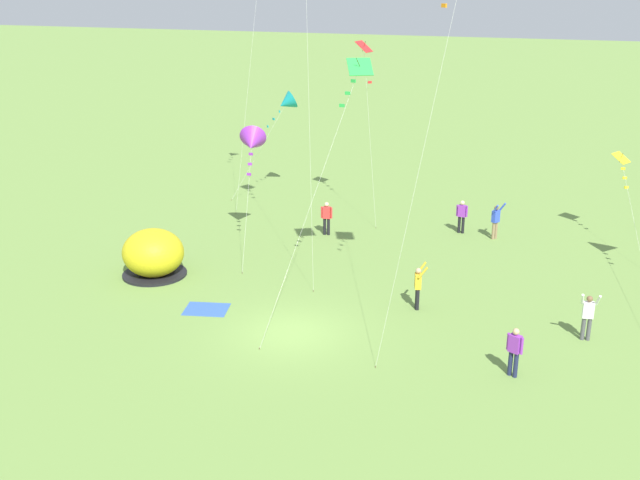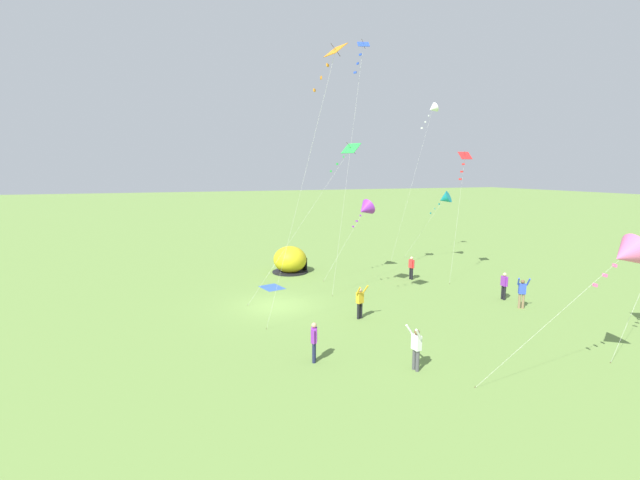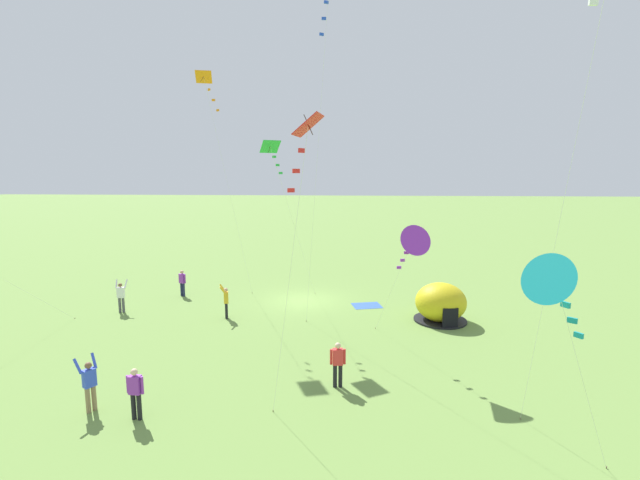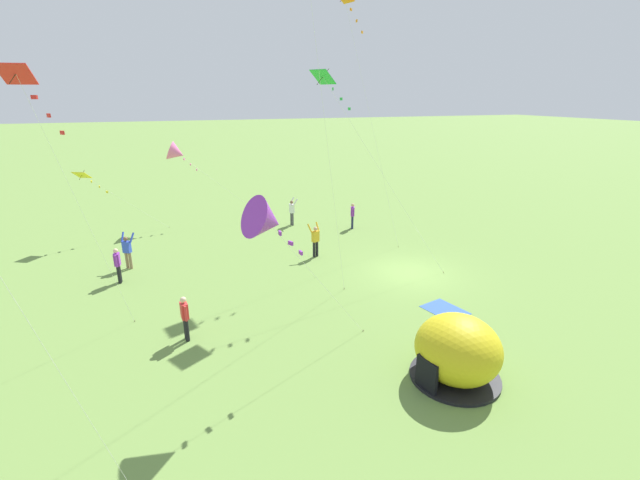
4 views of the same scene
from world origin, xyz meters
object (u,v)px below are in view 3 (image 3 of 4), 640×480
object	(u,v)px
kite_green	(272,153)
kite_purple	(411,243)
kite_blue	(327,4)
person_arms_raised	(121,295)
person_flying_kite	(226,301)
person_watching_sky	(90,383)
kite_teal	(557,285)
person_strolling	(182,282)
person_far_back	(338,362)
kite_red	(305,140)
person_center_field	(135,391)
kite_orange	(207,86)
popup_tent	(441,303)

from	to	relation	value
kite_green	kite_purple	world-z (taller)	kite_green
kite_blue	kite_purple	size ratio (longest dim) A/B	2.77
person_arms_raised	kite_purple	world-z (taller)	kite_purple
person_flying_kite	person_watching_sky	world-z (taller)	same
person_arms_raised	kite_teal	world-z (taller)	kite_teal
kite_teal	person_strolling	bearing A→B (deg)	-48.70
person_strolling	person_far_back	distance (m)	15.54
person_arms_raised	kite_purple	xyz separation A→B (m)	(-15.62, 5.29, 4.05)
person_arms_raised	kite_purple	distance (m)	16.98
person_flying_kite	kite_blue	distance (m)	15.42
kite_blue	kite_purple	bearing A→B (deg)	148.58
kite_purple	person_flying_kite	bearing A→B (deg)	-27.08
person_far_back	kite_red	size ratio (longest dim) A/B	0.18
person_center_field	person_far_back	bearing A→B (deg)	-157.18
person_center_field	kite_blue	distance (m)	16.90
person_center_field	kite_purple	xyz separation A→B (m)	(-9.21, -5.17, 4.09)
person_flying_kite	person_far_back	world-z (taller)	person_flying_kite
person_strolling	kite_orange	world-z (taller)	kite_orange
person_flying_kite	kite_red	world-z (taller)	kite_red
kite_blue	kite_red	world-z (taller)	kite_blue
popup_tent	person_flying_kite	world-z (taller)	popup_tent
person_center_field	kite_green	distance (m)	12.73
kite_red	kite_orange	xyz separation A→B (m)	(7.14, -13.18, 4.09)
person_far_back	kite_purple	bearing A→B (deg)	-138.84
person_center_field	person_strolling	bearing A→B (deg)	-73.10
kite_green	kite_red	size ratio (longest dim) A/B	1.02
popup_tent	kite_purple	size ratio (longest dim) A/B	0.48
kite_purple	popup_tent	bearing A→B (deg)	-114.06
kite_orange	kite_blue	bearing A→B (deg)	145.81
kite_green	kite_teal	distance (m)	15.79
person_strolling	person_flying_kite	world-z (taller)	person_flying_kite
person_watching_sky	kite_green	size ratio (longest dim) A/B	0.20
person_flying_kite	person_watching_sky	xyz separation A→B (m)	(1.66, 9.60, 0.00)
popup_tent	kite_orange	distance (m)	17.70
kite_red	kite_purple	world-z (taller)	kite_red
person_arms_raised	person_center_field	distance (m)	12.26
popup_tent	person_center_field	size ratio (longest dim) A/B	1.63
popup_tent	person_arms_raised	bearing A→B (deg)	0.04
popup_tent	person_arms_raised	size ratio (longest dim) A/B	1.49
person_strolling	person_center_field	world-z (taller)	same
person_strolling	kite_purple	distance (m)	16.63
kite_green	kite_red	bearing A→B (deg)	105.49
person_arms_raised	kite_teal	distance (m)	22.76
popup_tent	kite_orange	size ratio (longest dim) A/B	0.21
popup_tent	kite_green	distance (m)	11.94
person_arms_raised	kite_orange	bearing A→B (deg)	-160.24
kite_blue	kite_teal	distance (m)	15.39
person_strolling	kite_orange	xyz separation A→B (m)	(-2.74, 1.81, 11.81)
person_strolling	person_watching_sky	bearing A→B (deg)	100.38
popup_tent	kite_blue	bearing A→B (deg)	27.45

